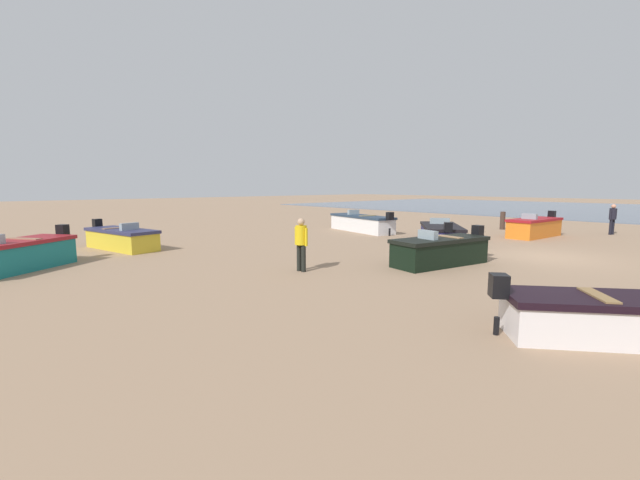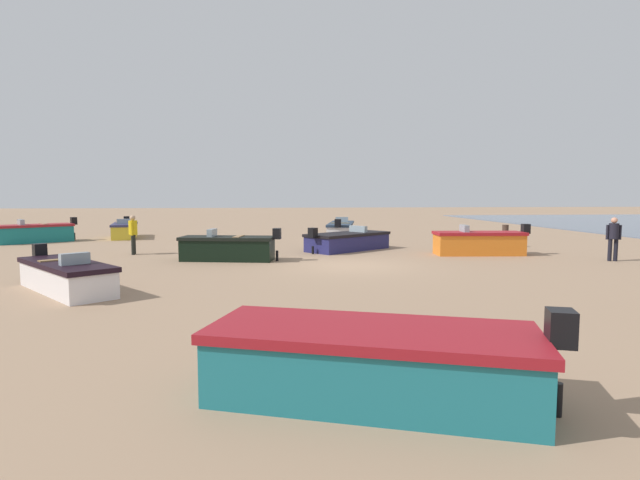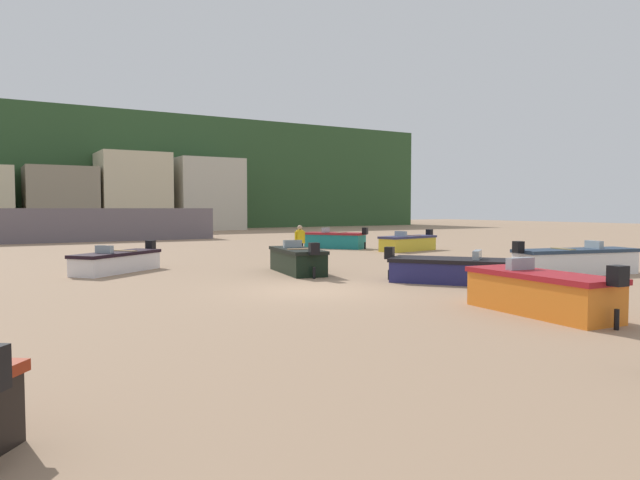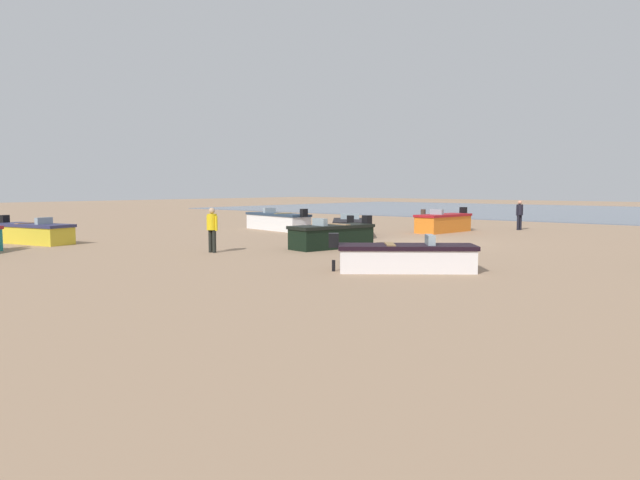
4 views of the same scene
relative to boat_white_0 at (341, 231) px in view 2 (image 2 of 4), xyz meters
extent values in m
plane|color=#9B7B5E|center=(-10.14, 1.27, -0.47)|extent=(160.00, 160.00, 0.00)
cube|color=white|center=(0.01, 0.00, -0.07)|extent=(4.72, 2.13, 0.80)
cube|color=#24354A|center=(0.01, 0.00, 0.38)|extent=(4.84, 2.22, 0.12)
cube|color=black|center=(-2.40, 0.52, 0.56)|extent=(0.34, 0.37, 0.40)
cylinder|color=black|center=(-2.40, 0.52, -0.27)|extent=(0.12, 0.12, 0.40)
cube|color=#8C9EA8|center=(0.80, -0.17, 0.58)|extent=(0.35, 0.74, 0.28)
cube|color=olive|center=(-0.54, 0.12, 0.43)|extent=(0.45, 1.04, 0.08)
cube|color=navy|center=(-5.37, 0.49, -0.15)|extent=(3.62, 4.03, 0.65)
cube|color=black|center=(-5.37, 0.49, 0.24)|extent=(3.75, 4.16, 0.12)
cube|color=black|center=(-6.68, 2.18, 0.42)|extent=(0.42, 0.42, 0.40)
cylinder|color=black|center=(-6.68, 2.18, -0.31)|extent=(0.14, 0.14, 0.33)
cube|color=#8C9EA8|center=(-4.94, -0.05, 0.44)|extent=(0.85, 0.73, 0.28)
cube|color=gold|center=(2.28, 12.15, -0.12)|extent=(3.73, 1.90, 0.71)
cube|color=#2D2E52|center=(2.28, 12.15, 0.30)|extent=(3.85, 2.00, 0.12)
cube|color=black|center=(4.20, 12.55, 0.48)|extent=(0.34, 0.37, 0.40)
cylinder|color=black|center=(4.20, 12.55, -0.30)|extent=(0.12, 0.12, 0.36)
cube|color=#8C9EA8|center=(1.67, 12.02, 0.50)|extent=(0.34, 0.74, 0.28)
cube|color=#956C4F|center=(2.71, 12.24, 0.35)|extent=(0.44, 1.05, 0.08)
cube|color=#177374|center=(-0.12, 15.97, -0.07)|extent=(3.06, 3.56, 0.81)
cube|color=maroon|center=(-0.12, 15.97, 0.40)|extent=(3.19, 3.69, 0.12)
cube|color=black|center=(0.97, 14.43, 0.58)|extent=(0.42, 0.41, 0.40)
cylinder|color=black|center=(0.97, 14.43, -0.27)|extent=(0.14, 0.14, 0.41)
cube|color=#8C9EA8|center=(-0.47, 16.46, 0.60)|extent=(0.77, 0.63, 0.28)
cube|color=#94684F|center=(0.12, 15.62, 0.45)|extent=(1.06, 0.85, 0.08)
cube|color=orange|center=(-7.63, -4.56, -0.06)|extent=(1.47, 3.56, 0.82)
cube|color=maroon|center=(-7.63, -4.56, 0.41)|extent=(1.55, 3.67, 0.12)
cube|color=black|center=(-7.78, -6.47, 0.59)|extent=(0.34, 0.30, 0.40)
cylinder|color=black|center=(-7.78, -6.47, -0.27)|extent=(0.11, 0.11, 0.41)
cube|color=#8C9EA8|center=(-7.58, -3.95, 0.61)|extent=(0.73, 0.26, 0.28)
cube|color=black|center=(-8.34, 5.52, -0.09)|extent=(1.76, 3.52, 0.78)
cube|color=black|center=(-8.34, 5.52, 0.36)|extent=(1.86, 3.63, 0.12)
cube|color=black|center=(-8.69, 3.69, 0.54)|extent=(0.37, 0.34, 0.40)
cylinder|color=black|center=(-8.69, 3.69, -0.28)|extent=(0.12, 0.12, 0.39)
cube|color=#8C9EA8|center=(-8.23, 6.10, 0.56)|extent=(0.71, 0.33, 0.28)
cube|color=#99754F|center=(-8.42, 5.11, 0.41)|extent=(1.00, 0.42, 0.08)
cube|color=#1D6F7B|center=(-21.34, 2.83, -0.10)|extent=(2.59, 4.03, 0.75)
cube|color=maroon|center=(-21.34, 2.83, 0.34)|extent=(2.70, 4.15, 0.12)
cube|color=black|center=(-22.01, 0.88, 0.52)|extent=(0.39, 0.37, 0.40)
cylinder|color=black|center=(-22.01, 0.88, -0.29)|extent=(0.13, 0.13, 0.38)
cube|color=silver|center=(-14.00, 9.11, -0.16)|extent=(3.60, 3.23, 0.64)
cube|color=black|center=(-14.00, 9.11, 0.22)|extent=(3.73, 3.36, 0.12)
cube|color=black|center=(-12.41, 10.40, 0.40)|extent=(0.42, 0.42, 0.40)
cylinder|color=black|center=(-12.41, 10.40, -0.31)|extent=(0.14, 0.14, 0.32)
cube|color=#8C9EA8|center=(-14.50, 8.70, 0.42)|extent=(0.58, 0.65, 0.28)
cube|color=olive|center=(-13.63, 9.40, 0.27)|extent=(0.79, 0.89, 0.08)
cylinder|color=#3F2D25|center=(-4.95, -7.02, 0.05)|extent=(0.29, 0.29, 1.06)
cylinder|color=black|center=(-10.00, -8.57, -0.06)|extent=(0.17, 0.17, 0.82)
cylinder|color=black|center=(-10.06, -8.76, -0.06)|extent=(0.17, 0.17, 0.82)
cylinder|color=black|center=(-10.03, -8.66, 0.64)|extent=(0.42, 0.42, 0.58)
cylinder|color=black|center=(-9.97, -8.45, 0.60)|extent=(0.11, 0.11, 0.54)
cylinder|color=black|center=(-10.09, -8.88, 0.60)|extent=(0.11, 0.11, 0.54)
sphere|color=tan|center=(-10.03, -8.66, 1.04)|extent=(0.27, 0.27, 0.22)
cylinder|color=black|center=(-5.94, 9.52, -0.06)|extent=(0.15, 0.15, 0.82)
cylinder|color=black|center=(-6.14, 9.51, -0.06)|extent=(0.15, 0.15, 0.82)
cylinder|color=gold|center=(-6.04, 9.52, 0.64)|extent=(0.36, 0.36, 0.58)
cylinder|color=gold|center=(-5.82, 9.53, 0.60)|extent=(0.10, 0.10, 0.54)
cylinder|color=gold|center=(-6.26, 9.51, 0.60)|extent=(0.10, 0.10, 0.54)
sphere|color=tan|center=(-6.04, 9.52, 1.04)|extent=(0.23, 0.23, 0.22)
camera|label=1|loc=(-15.34, 17.27, 2.11)|focal=22.75mm
camera|label=2|loc=(-26.98, 4.04, 1.96)|focal=27.82mm
camera|label=3|loc=(-18.49, -13.16, 1.90)|focal=32.67mm
camera|label=4|loc=(-22.98, 23.40, 1.91)|focal=33.68mm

